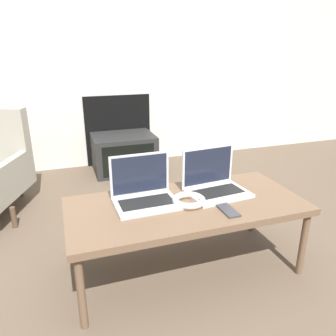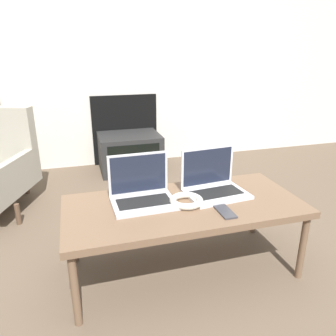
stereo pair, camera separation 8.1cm
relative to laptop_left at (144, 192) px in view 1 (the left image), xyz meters
The scene contains 8 objects.
ground_plane 0.61m from the laptop_left, 59.52° to the right, with size 14.00×14.00×0.00m, color brown.
wall_back 2.05m from the laptop_left, 83.75° to the left, with size 7.00×0.08×2.60m.
table 0.24m from the laptop_left, 23.30° to the right, with size 1.23×0.56×0.41m.
laptop_left is the anchor object (origin of this frame).
laptop_right 0.40m from the laptop_left, ahead, with size 0.35×0.27×0.24m.
headphones 0.24m from the laptop_left, 24.38° to the right, with size 0.18×0.18×0.04m.
phone 0.44m from the laptop_left, 33.36° to the right, with size 0.07×0.14×0.01m.
tv 1.62m from the laptop_left, 82.75° to the left, with size 0.60×0.48×0.37m.
Camera 1 is at (-0.59, -1.17, 1.17)m, focal length 35.00 mm.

